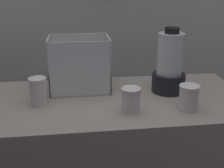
# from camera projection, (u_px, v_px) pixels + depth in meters

# --- Properties ---
(back_wall_unit) EXTENTS (2.60, 0.24, 2.50)m
(back_wall_unit) POSITION_uv_depth(u_px,v_px,m) (99.00, 8.00, 2.06)
(back_wall_unit) COLOR silver
(back_wall_unit) RESTS_ON ground_plane
(carrot_display_bin) EXTENTS (0.32, 0.22, 0.29)m
(carrot_display_bin) POSITION_uv_depth(u_px,v_px,m) (79.00, 74.00, 1.57)
(carrot_display_bin) COLOR white
(carrot_display_bin) RESTS_ON counter
(blender_pitcher) EXTENTS (0.18, 0.18, 0.34)m
(blender_pitcher) POSITION_uv_depth(u_px,v_px,m) (169.00, 66.00, 1.53)
(blender_pitcher) COLOR black
(blender_pitcher) RESTS_ON counter
(juice_cup_carrot_far_left) EXTENTS (0.08, 0.08, 0.14)m
(juice_cup_carrot_far_left) POSITION_uv_depth(u_px,v_px,m) (38.00, 93.00, 1.40)
(juice_cup_carrot_far_left) COLOR white
(juice_cup_carrot_far_left) RESTS_ON counter
(juice_cup_carrot_left) EXTENTS (0.09, 0.09, 0.11)m
(juice_cup_carrot_left) POSITION_uv_depth(u_px,v_px,m) (131.00, 101.00, 1.33)
(juice_cup_carrot_left) COLOR white
(juice_cup_carrot_left) RESTS_ON counter
(juice_cup_orange_middle) EXTENTS (0.09, 0.09, 0.12)m
(juice_cup_orange_middle) POSITION_uv_depth(u_px,v_px,m) (188.00, 99.00, 1.34)
(juice_cup_orange_middle) COLOR white
(juice_cup_orange_middle) RESTS_ON counter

